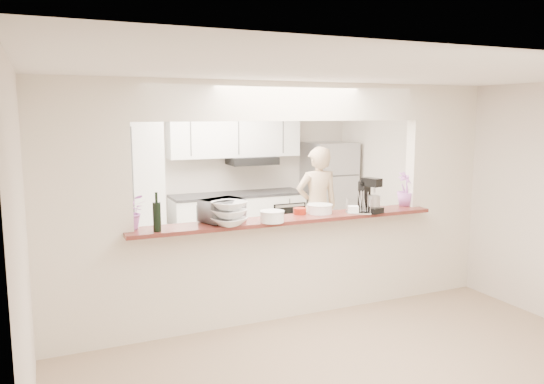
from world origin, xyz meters
TOP-DOWN VIEW (x-y plane):
  - floor at (0.00, 0.00)m, footprint 6.00×6.00m
  - tile_overlay at (0.00, 1.55)m, footprint 5.00×2.90m
  - partition at (0.00, 0.00)m, footprint 5.00×0.15m
  - bar_counter at (0.00, -0.00)m, footprint 3.40×0.38m
  - kitchen_cabinets at (-0.19, 2.72)m, footprint 3.15×0.62m
  - refrigerator at (2.05, 2.65)m, footprint 0.75×0.70m
  - flower_left at (-1.60, 0.05)m, footprint 0.38×0.36m
  - wine_bottle_a at (-1.40, -0.15)m, footprint 0.07×0.07m
  - wine_bottle_b at (-1.40, -0.15)m, footprint 0.06×0.06m
  - toaster_oven at (-0.70, 0.05)m, footprint 0.49×0.41m
  - serving_bowls at (-0.70, -0.17)m, footprint 0.42×0.42m
  - plate_stack_a at (-0.25, -0.19)m, footprint 0.25×0.25m
  - plate_stack_b at (0.42, 0.03)m, footprint 0.28×0.28m
  - red_bowl at (0.20, 0.08)m, footprint 0.14×0.14m
  - tan_bowl at (0.40, -0.03)m, footprint 0.14×0.14m
  - utensil_caddy at (0.80, -0.15)m, footprint 0.31×0.25m
  - stand_mixer at (0.95, -0.14)m, footprint 0.23×0.29m
  - flower_right at (1.60, 0.05)m, footprint 0.25×0.25m
  - person at (1.19, 1.48)m, footprint 0.66×0.47m

SIDE VIEW (x-z plane):
  - floor at x=0.00m, z-range 0.00..0.00m
  - tile_overlay at x=0.00m, z-range 0.00..0.01m
  - bar_counter at x=0.00m, z-range 0.03..1.12m
  - refrigerator at x=2.05m, z-range 0.00..1.70m
  - person at x=1.19m, z-range 0.00..1.71m
  - kitchen_cabinets at x=-0.19m, z-range -0.15..2.10m
  - tan_bowl at x=0.40m, z-range 1.09..1.15m
  - red_bowl at x=0.20m, z-range 1.09..1.16m
  - plate_stack_b at x=0.42m, z-range 1.09..1.19m
  - plate_stack_a at x=-0.25m, z-range 1.09..1.21m
  - utensil_caddy at x=0.80m, z-range 1.07..1.32m
  - toaster_oven at x=-0.70m, z-range 1.09..1.32m
  - serving_bowls at x=-0.70m, z-range 1.09..1.32m
  - wine_bottle_b at x=-1.40m, z-range 1.06..1.37m
  - wine_bottle_a at x=-1.40m, z-range 1.05..1.42m
  - flower_left at x=-1.60m, z-range 1.09..1.43m
  - stand_mixer at x=0.95m, z-range 1.07..1.45m
  - flower_right at x=1.60m, z-range 1.09..1.49m
  - partition at x=0.00m, z-range 0.23..2.73m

